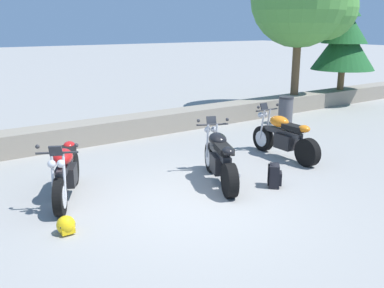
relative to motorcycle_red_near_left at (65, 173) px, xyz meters
name	(u,v)px	position (x,y,z in m)	size (l,w,h in m)	color
ground_plane	(188,203)	(1.63, -1.42, -0.49)	(120.00, 120.00, 0.00)	gray
stone_wall	(83,133)	(1.63, 3.38, -0.21)	(36.00, 0.80, 0.55)	gray
motorcycle_red_near_left	(65,173)	(0.00, 0.00, 0.00)	(1.16, 1.89, 1.18)	black
motorcycle_black_centre	(220,159)	(2.72, -0.92, 0.00)	(1.08, 1.94, 1.18)	black
motorcycle_orange_far_right	(284,137)	(4.97, -0.47, 0.00)	(0.67, 2.07, 1.18)	black
rider_backpack	(275,175)	(3.43, -1.71, -0.24)	(0.35, 0.35, 0.47)	black
rider_helmet	(66,225)	(-0.48, -1.32, -0.35)	(0.28, 0.28, 0.28)	yellow
leafy_tree_mid_left	(306,0)	(9.87, 3.37, 3.33)	(3.55, 3.38, 5.04)	brown
pine_tree_mid_right	(345,38)	(12.09, 3.29, 2.01)	(2.37, 2.37, 3.54)	brown
trash_bin	(286,110)	(7.69, 2.00, -0.05)	(0.46, 0.46, 0.86)	#4C4C51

